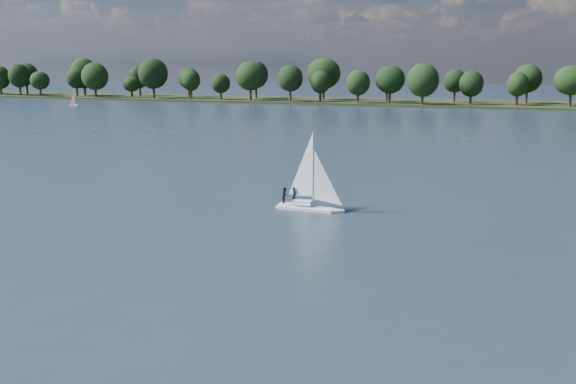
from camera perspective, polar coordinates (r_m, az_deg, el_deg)
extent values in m
plane|color=#233342|center=(120.94, 11.83, 4.52)|extent=(700.00, 700.00, 0.00)
cube|color=black|center=(231.90, 16.14, 7.46)|extent=(660.00, 40.00, 1.50)
cube|color=white|center=(61.94, 1.74, -1.58)|extent=(6.16, 1.89, 0.72)
cube|color=white|center=(61.78, 1.75, -0.93)|extent=(1.83, 1.13, 0.45)
cylinder|color=silver|center=(61.15, 1.76, 2.15)|extent=(0.11, 0.11, 7.18)
imported|color=black|center=(62.25, 0.54, -0.26)|extent=(0.48, 0.63, 1.55)
imported|color=black|center=(62.19, -0.27, -0.27)|extent=(0.68, 0.82, 1.55)
cube|color=silver|center=(231.46, -18.42, 7.32)|extent=(3.19, 1.41, 0.50)
cylinder|color=silver|center=(231.32, -18.45, 7.94)|extent=(0.09, 0.09, 4.46)
cube|color=#4F5153|center=(280.73, -19.76, 7.84)|extent=(4.28, 2.64, 0.50)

